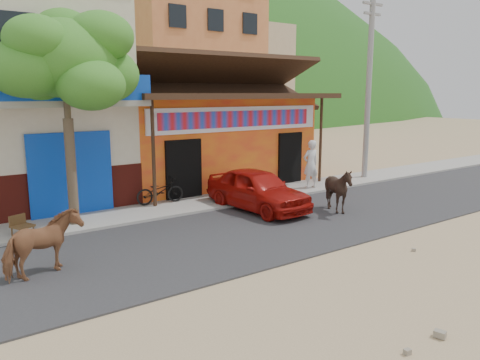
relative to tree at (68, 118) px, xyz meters
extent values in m
plane|color=#9E825B|center=(4.60, -5.80, -3.12)|extent=(120.00, 120.00, 0.00)
cube|color=#28282B|center=(4.60, -3.30, -3.10)|extent=(60.00, 5.00, 0.04)
cube|color=gray|center=(4.60, 0.20, -3.06)|extent=(60.00, 2.00, 0.12)
cube|color=orange|center=(6.60, 4.20, -1.32)|extent=(8.00, 6.00, 3.60)
cube|color=beige|center=(-0.90, 4.20, 0.38)|extent=(7.00, 6.00, 7.00)
cube|color=#CC723F|center=(13.60, 18.20, 2.88)|extent=(9.00, 9.00, 12.00)
cube|color=tan|center=(22.60, 24.20, 1.88)|extent=(8.00, 8.00, 10.00)
cylinder|color=gray|center=(12.80, 0.20, 1.00)|extent=(0.24, 0.24, 8.00)
imported|color=#945E3B|center=(-1.60, -3.37, -2.41)|extent=(1.75, 1.23, 1.35)
imported|color=black|center=(7.35, -3.28, -2.35)|extent=(1.71, 1.65, 1.46)
imported|color=#A4110B|center=(5.46, -1.49, -2.40)|extent=(1.82, 4.07, 1.36)
imported|color=black|center=(3.10, 0.83, -2.57)|extent=(1.69, 0.74, 0.86)
imported|color=silver|center=(9.10, -0.19, -2.06)|extent=(0.72, 0.50, 1.89)
camera|label=1|loc=(-3.66, -13.32, 0.69)|focal=35.00mm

